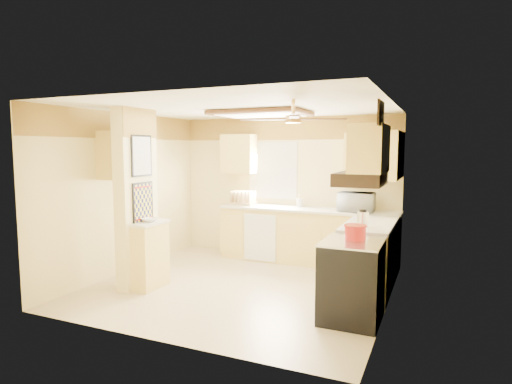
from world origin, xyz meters
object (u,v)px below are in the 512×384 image
at_px(stove, 352,280).
at_px(kettle, 363,219).
at_px(microwave, 357,202).
at_px(dutch_oven, 355,232).
at_px(bowl, 150,220).

relative_size(stove, kettle, 4.02).
relative_size(microwave, kettle, 2.43).
bearing_deg(stove, dutch_oven, 83.29).
height_order(stove, dutch_oven, dutch_oven).
height_order(bowl, dutch_oven, dutch_oven).
bearing_deg(dutch_oven, kettle, 92.94).
height_order(bowl, kettle, kettle).
distance_m(microwave, kettle, 1.36).
bearing_deg(kettle, bowl, -164.09).
bearing_deg(kettle, stove, -88.06).
distance_m(bowl, kettle, 2.89).
relative_size(microwave, bowl, 2.67).
distance_m(stove, bowl, 2.85).
bearing_deg(dutch_oven, stove, -96.71).
bearing_deg(stove, bowl, -179.99).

